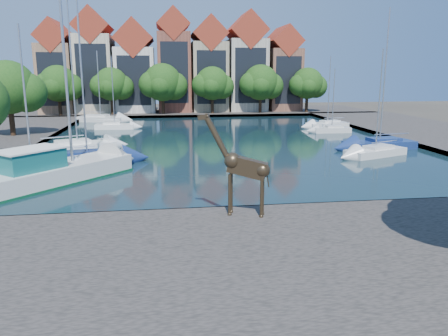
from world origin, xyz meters
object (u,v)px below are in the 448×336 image
object	(u,v)px
giraffe_statue	(242,167)
motorsailer	(52,169)
sailboat_left_a	(32,170)
sailboat_right_a	(376,150)

from	to	relation	value
giraffe_statue	motorsailer	size ratio (longest dim) A/B	0.38
motorsailer	sailboat_left_a	distance (m)	2.53
giraffe_statue	sailboat_right_a	xyz separation A→B (m)	(14.45, 15.19, -2.29)
giraffe_statue	motorsailer	world-z (taller)	motorsailer
motorsailer	sailboat_left_a	bearing A→B (deg)	135.11
motorsailer	sailboat_left_a	xyz separation A→B (m)	(-1.77, 1.76, -0.40)
sailboat_left_a	sailboat_right_a	world-z (taller)	sailboat_left_a
giraffe_statue	motorsailer	xyz separation A→B (m)	(-10.78, 9.15, -1.80)
motorsailer	sailboat_left_a	size ratio (longest dim) A/B	1.24
giraffe_statue	sailboat_left_a	xyz separation A→B (m)	(-12.55, 10.91, -2.20)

